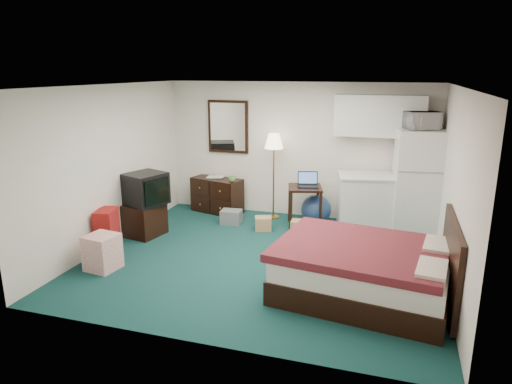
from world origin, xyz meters
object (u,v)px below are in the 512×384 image
(floor_lamp, at_px, (274,176))
(suitcase, at_px, (107,231))
(desk, at_px, (305,206))
(bed, at_px, (363,271))
(kitchen_counter, at_px, (364,203))
(tv_stand, at_px, (144,219))
(dresser, at_px, (217,195))
(fridge, at_px, (417,183))

(floor_lamp, relative_size, suitcase, 2.36)
(desk, xyz_separation_m, bed, (1.19, -2.34, -0.04))
(floor_lamp, bearing_deg, bed, -55.03)
(kitchen_counter, xyz_separation_m, suitcase, (-3.66, -2.17, -0.14))
(tv_stand, bearing_deg, bed, -5.28)
(dresser, distance_m, fridge, 3.69)
(suitcase, bearing_deg, kitchen_counter, 16.48)
(kitchen_counter, bearing_deg, dresser, 164.15)
(dresser, relative_size, fridge, 0.55)
(floor_lamp, bearing_deg, dresser, 178.54)
(kitchen_counter, xyz_separation_m, tv_stand, (-3.51, -1.36, -0.20))
(desk, relative_size, tv_stand, 1.22)
(kitchen_counter, xyz_separation_m, fridge, (0.82, 0.03, 0.42))
(desk, distance_m, kitchen_counter, 1.03)
(desk, bearing_deg, tv_stand, -168.44)
(desk, bearing_deg, bed, -77.95)
(fridge, distance_m, bed, 2.63)
(kitchen_counter, bearing_deg, floor_lamp, 162.13)
(fridge, distance_m, suitcase, 5.03)
(fridge, bearing_deg, desk, 177.66)
(desk, bearing_deg, kitchen_counter, -8.58)
(kitchen_counter, relative_size, tv_stand, 1.61)
(desk, xyz_separation_m, tv_stand, (-2.49, -1.24, -0.09))
(bed, height_order, tv_stand, bed)
(desk, height_order, suitcase, desk)
(dresser, height_order, kitchen_counter, kitchen_counter)
(floor_lamp, height_order, fridge, fridge)
(bed, height_order, suitcase, suitcase)
(fridge, xyz_separation_m, suitcase, (-4.48, -2.20, -0.55))
(kitchen_counter, relative_size, bed, 0.48)
(dresser, height_order, fridge, fridge)
(floor_lamp, xyz_separation_m, kitchen_counter, (1.68, -0.19, -0.32))
(fridge, xyz_separation_m, bed, (-0.65, -2.48, -0.57))
(dresser, xyz_separation_m, bed, (2.99, -2.67, -0.02))
(kitchen_counter, bearing_deg, fridge, -9.41)
(kitchen_counter, height_order, suitcase, kitchen_counter)
(kitchen_counter, height_order, bed, kitchen_counter)
(bed, relative_size, suitcase, 2.96)
(desk, bearing_deg, fridge, -10.52)
(floor_lamp, height_order, kitchen_counter, floor_lamp)
(dresser, distance_m, suitcase, 2.54)
(tv_stand, bearing_deg, suitcase, -89.18)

